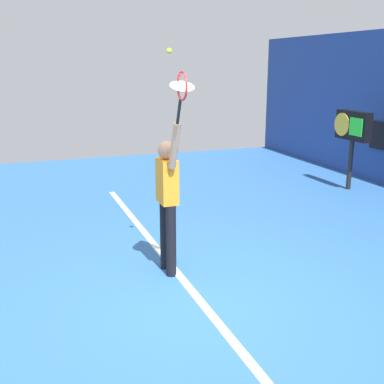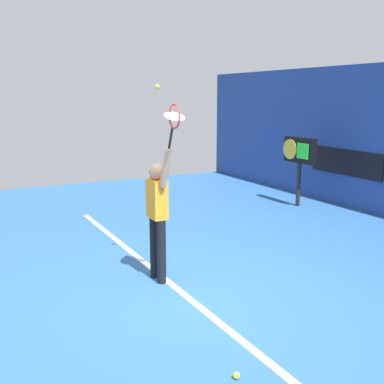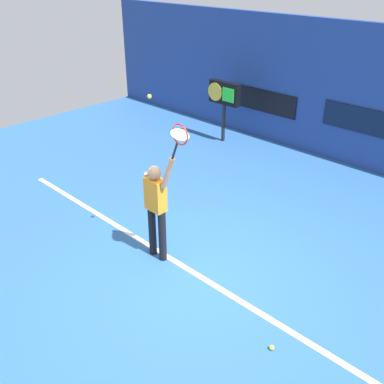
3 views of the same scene
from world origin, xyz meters
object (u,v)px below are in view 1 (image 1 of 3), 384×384
Objects in this scene: tennis_ball at (169,51)px; scoreboard_clock at (353,129)px; tennis_racket at (182,89)px; tennis_player at (168,196)px.

scoreboard_clock is at bearing 118.34° from tennis_ball.
tennis_ball reaches higher than tennis_racket.
scoreboard_clock is at bearing 119.28° from tennis_player.
tennis_ball is at bearing -61.66° from scoreboard_clock.
tennis_ball is (-0.71, 0.09, 0.41)m from tennis_racket.
tennis_player reaches higher than scoreboard_clock.
tennis_player is at bearing -30.02° from tennis_ball.
tennis_ball reaches higher than tennis_player.
tennis_racket is at bearing -7.34° from tennis_ball.
tennis_ball is 0.04× the size of scoreboard_clock.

